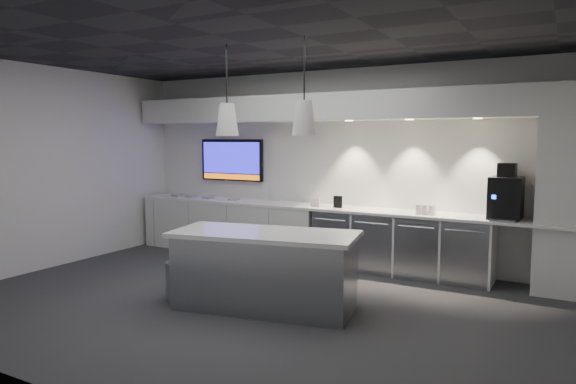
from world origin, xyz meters
The scene contains 27 objects.
floor centered at (0.00, 0.00, 0.00)m, with size 7.00×7.00×0.00m, color #323235.
ceiling centered at (0.00, 0.00, 3.00)m, with size 7.00×7.00×0.00m, color black.
wall_back centered at (0.00, 2.50, 1.50)m, with size 7.00×7.00×0.00m, color silver.
wall_front centered at (0.00, -2.50, 1.50)m, with size 7.00×7.00×0.00m, color silver.
wall_left centered at (-3.50, 0.00, 1.50)m, with size 7.00×7.00×0.00m, color silver.
back_counter centered at (0.00, 2.17, 0.88)m, with size 6.80×0.65×0.04m, color white.
left_base_cabinets centered at (-1.75, 2.17, 0.43)m, with size 3.30×0.63×0.86m, color silver.
fridge_unit_a centered at (0.25, 2.17, 0.42)m, with size 0.60×0.61×0.85m, color gray.
fridge_unit_b centered at (0.88, 2.17, 0.42)m, with size 0.60×0.61×0.85m, color gray.
fridge_unit_c centered at (1.51, 2.17, 0.42)m, with size 0.60×0.61×0.85m, color gray.
fridge_unit_d centered at (2.14, 2.17, 0.42)m, with size 0.60×0.61×0.85m, color gray.
backsplash centered at (1.20, 2.48, 1.55)m, with size 4.60×0.03×1.30m, color silver.
soffit centered at (0.00, 2.20, 2.40)m, with size 6.90×0.60×0.40m, color silver.
column centered at (3.20, 2.20, 1.30)m, with size 0.55×0.55×2.60m, color silver.
wall_tv centered at (-1.90, 2.45, 1.56)m, with size 1.25×0.07×0.72m.
island centered at (0.30, -0.05, 0.45)m, with size 2.22×1.28×0.89m.
bin centered at (-0.79, -0.25, 0.23)m, with size 0.32×0.32×0.46m, color gray.
coffee_machine centered at (2.58, 2.20, 1.20)m, with size 0.41×0.58×0.72m.
sign_black centered at (0.26, 2.11, 0.99)m, with size 0.14×0.02×0.18m, color black.
sign_white centered at (-0.10, 2.08, 0.97)m, with size 0.18×0.02×0.14m, color white.
cup_cluster centered at (1.58, 2.08, 0.97)m, with size 0.25×0.16×0.14m, color silver, non-canonical shape.
tray_a centered at (-2.90, 2.15, 0.91)m, with size 0.16×0.16×0.03m, color gray.
tray_b centered at (-2.57, 2.15, 0.91)m, with size 0.16×0.16×0.03m, color gray.
tray_c centered at (-2.18, 2.12, 0.91)m, with size 0.16×0.16×0.03m, color gray.
tray_d centered at (-1.65, 2.14, 0.91)m, with size 0.16×0.16×0.03m, color gray.
pendant_left centered at (-0.20, -0.05, 2.15)m, with size 0.26×0.26×1.07m.
pendant_right centered at (0.80, -0.05, 2.15)m, with size 0.26×0.26×1.07m.
Camera 1 is at (3.30, -4.92, 1.94)m, focal length 32.00 mm.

